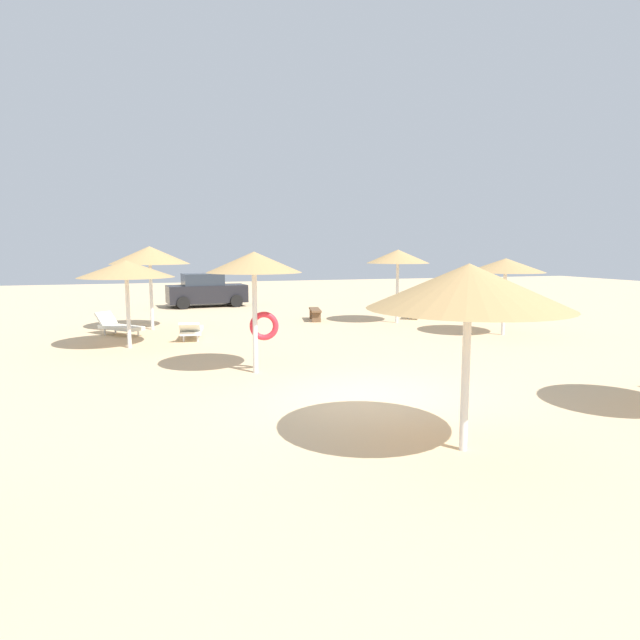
{
  "coord_description": "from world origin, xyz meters",
  "views": [
    {
      "loc": [
        -4.02,
        -9.83,
        2.97
      ],
      "look_at": [
        0.0,
        3.0,
        1.2
      ],
      "focal_mm": 30.28,
      "sensor_mm": 36.0,
      "label": 1
    }
  ],
  "objects": [
    {
      "name": "lounger_1",
      "position": [
        -2.8,
        8.31,
        0.31
      ],
      "size": [
        0.94,
        1.98,
        0.68
      ],
      "color": "silver",
      "rests_on": "ground"
    },
    {
      "name": "lounger_2",
      "position": [
        6.99,
        11.34,
        0.31
      ],
      "size": [
        1.56,
        1.95,
        0.67
      ],
      "color": "silver",
      "rests_on": "ground"
    },
    {
      "name": "bench_0",
      "position": [
        2.49,
        11.65,
        0.35
      ],
      "size": [
        0.69,
        1.55,
        0.49
      ],
      "color": "brown",
      "rests_on": "ground"
    },
    {
      "name": "parasol_1",
      "position": [
        -4.72,
        7.26,
        2.38
      ],
      "size": [
        2.81,
        2.81,
        2.64
      ],
      "color": "silver",
      "rests_on": "ground"
    },
    {
      "name": "parasol_7",
      "position": [
        7.63,
        6.01,
        2.41
      ],
      "size": [
        2.66,
        2.66,
        2.66
      ],
      "color": "silver",
      "rests_on": "ground"
    },
    {
      "name": "parked_car",
      "position": [
        -1.32,
        18.67,
        0.82
      ],
      "size": [
        4.14,
        2.28,
        1.72
      ],
      "color": "black",
      "rests_on": "ground"
    },
    {
      "name": "lounger_3",
      "position": [
        -5.16,
        9.96,
        0.32
      ],
      "size": [
        1.71,
        1.83,
        0.78
      ],
      "color": "silver",
      "rests_on": "ground"
    },
    {
      "name": "parasol_6",
      "position": [
        0.32,
        -3.11,
        2.43
      ],
      "size": [
        2.94,
        2.94,
        2.77
      ],
      "color": "silver",
      "rests_on": "ground"
    },
    {
      "name": "parasol_5",
      "position": [
        -1.68,
        2.84,
        2.61
      ],
      "size": [
        2.26,
        2.26,
        2.91
      ],
      "color": "silver",
      "rests_on": "ground"
    },
    {
      "name": "parasol_3",
      "position": [
        -4.04,
        11.0,
        2.74
      ],
      "size": [
        2.89,
        2.89,
        3.08
      ],
      "color": "silver",
      "rests_on": "ground"
    },
    {
      "name": "ground_plane",
      "position": [
        0.0,
        0.0,
        0.0
      ],
      "size": [
        80.0,
        80.0,
        0.0
      ],
      "primitive_type": "plane",
      "color": "#DBBA8C"
    },
    {
      "name": "parasol_2",
      "position": [
        5.46,
        9.98,
        2.67
      ],
      "size": [
        2.53,
        2.53,
        2.95
      ],
      "color": "silver",
      "rests_on": "ground"
    }
  ]
}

